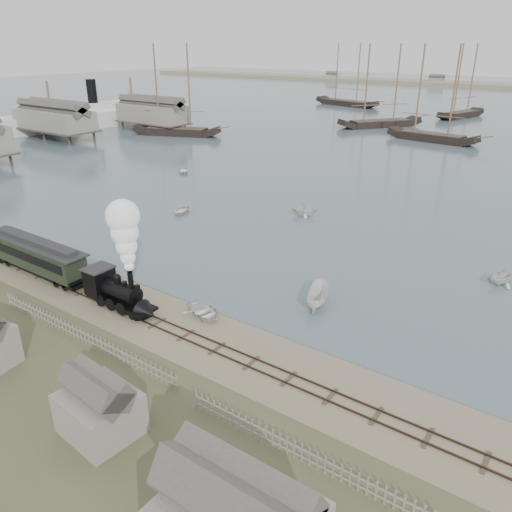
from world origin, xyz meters
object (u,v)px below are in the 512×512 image
Objects in this scene: locomotive at (123,265)px; passenger_coach at (37,255)px; steamship at (93,103)px; beached_dinghy at (204,312)px.

locomotive reaches higher than passenger_coach.
locomotive is at bearing -113.33° from steamship.
steamship is at bearing 138.80° from passenger_coach.
locomotive is 0.71× the size of passenger_coach.
passenger_coach is 17.97m from beached_dinghy.
passenger_coach is (-12.13, 0.00, -2.19)m from locomotive.
beached_dinghy is (5.52, 2.95, -3.75)m from locomotive.
passenger_coach is at bearing -117.83° from steamship.
locomotive is 12.32m from passenger_coach.
beached_dinghy is (17.65, 2.95, -1.57)m from passenger_coach.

